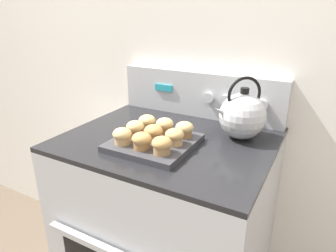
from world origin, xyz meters
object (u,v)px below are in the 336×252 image
Objects in this scene: muffin_r0_c0 at (122,136)px; muffin_r2_c1 at (165,125)px; muffin_r1_c2 at (175,137)px; muffin_r2_c0 at (147,122)px; muffin_r0_c2 at (162,145)px; muffin_r1_c1 at (153,132)px; tea_kettle at (242,115)px; muffin_r1_c0 at (135,128)px; muffin_r0_c1 at (142,141)px; stove_range at (169,235)px; muffin_pan at (154,143)px; muffin_r2_c2 at (184,129)px.

muffin_r2_c1 is (0.08, 0.16, 0.00)m from muffin_r0_c0.
muffin_r1_c2 and muffin_r2_c0 have the same top height.
muffin_r0_c2 is at bearing -92.88° from muffin_r1_c2.
muffin_r1_c1 is 0.28× the size of tea_kettle.
muffin_r2_c1 is at bearing 1.04° from muffin_r2_c0.
muffin_r1_c1 is 1.00× the size of muffin_r1_c2.
muffin_r1_c2 is at bearing 0.02° from muffin_r1_c0.
muffin_r0_c1 and muffin_r0_c2 have the same top height.
muffin_r0_c0 is 0.28× the size of tea_kettle.
muffin_r2_c0 is 0.36m from tea_kettle.
stove_range is 14.31× the size of muffin_r1_c0.
muffin_r0_c1 is 0.39m from tea_kettle.
muffin_r1_c0 is 0.28× the size of tea_kettle.
muffin_r0_c2 is at bearing 0.88° from muffin_r0_c1.
muffin_r0_c2 is 0.18m from muffin_r2_c1.
muffin_r0_c1 is at bearing -129.77° from tea_kettle.
muffin_r2_c1 is at bearing 90.04° from muffin_r1_c1.
muffin_r0_c2 is at bearing -45.42° from muffin_pan.
muffin_pan is 0.34m from tea_kettle.
muffin_r1_c1 reaches higher than muffin_pan.
muffin_r2_c0 and muffin_r2_c2 have the same top height.
tea_kettle reaches higher than muffin_pan.
muffin_r2_c2 is at bearing 43.99° from muffin_pan.
muffin_r0_c0 is at bearing -153.46° from muffin_r1_c2.
muffin_r2_c2 is (0.16, 0.16, 0.00)m from muffin_r0_c0.
muffin_r1_c0 is at bearing 152.97° from muffin_r0_c2.
muffin_pan is 4.23× the size of muffin_r2_c2.
muffin_pan is 4.23× the size of muffin_r1_c2.
muffin_r1_c0 reaches higher than muffin_pan.
muffin_r0_c2 is at bearing -45.22° from muffin_r2_c0.
muffin_r1_c1 is 1.00× the size of muffin_r2_c2.
muffin_pan is at bearing 79.11° from muffin_r1_c1.
muffin_r1_c2 reaches higher than muffin_pan.
muffin_r0_c2 and muffin_r2_c2 have the same top height.
tea_kettle reaches higher than muffin_r2_c1.
muffin_r0_c0 is at bearing -135.00° from muffin_pan.
stove_range is 0.53m from muffin_r1_c2.
muffin_r0_c0 is at bearing -135.51° from muffin_r2_c2.
muffin_r2_c1 is 0.29m from tea_kettle.
muffin_r1_c2 is 0.08m from muffin_r2_c2.
stove_range is 14.31× the size of muffin_r0_c2.
tea_kettle is (0.33, 0.22, 0.04)m from muffin_r1_c0.
tea_kettle reaches higher than muffin_r1_c2.
muffin_r2_c2 is at bearing 44.49° from muffin_r0_c0.
stove_range is 3.98× the size of tea_kettle.
muffin_r2_c0 is at bearing 135.00° from muffin_pan.
muffin_r1_c2 is at bearing 2.29° from muffin_r1_c1.
muffin_r1_c1 is (-0.00, -0.00, 0.04)m from muffin_pan.
tea_kettle is (0.17, 0.22, 0.04)m from muffin_r1_c2.
stove_range is at bearing 83.59° from muffin_r1_c1.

